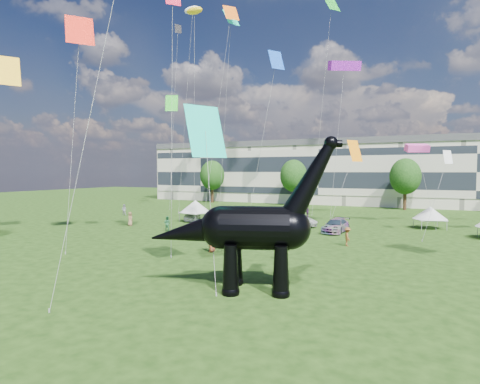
% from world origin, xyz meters
% --- Properties ---
extents(ground, '(220.00, 220.00, 0.00)m').
position_xyz_m(ground, '(0.00, 0.00, 0.00)').
color(ground, '#16330C').
rests_on(ground, ground).
extents(terrace_row, '(78.00, 11.00, 12.00)m').
position_xyz_m(terrace_row, '(-8.00, 62.00, 6.00)').
color(terrace_row, beige).
rests_on(terrace_row, ground).
extents(tree_far_left, '(5.20, 5.20, 9.44)m').
position_xyz_m(tree_far_left, '(-30.00, 53.00, 6.29)').
color(tree_far_left, '#382314').
rests_on(tree_far_left, ground).
extents(tree_mid_left, '(5.20, 5.20, 9.44)m').
position_xyz_m(tree_mid_left, '(-12.00, 53.00, 6.29)').
color(tree_mid_left, '#382314').
rests_on(tree_mid_left, ground).
extents(tree_mid_right, '(5.20, 5.20, 9.44)m').
position_xyz_m(tree_mid_right, '(8.00, 53.00, 6.29)').
color(tree_mid_right, '#382314').
rests_on(tree_mid_right, ground).
extents(dinosaur_sculpture, '(10.81, 5.05, 8.94)m').
position_xyz_m(dinosaur_sculpture, '(2.70, -1.02, 3.37)').
color(dinosaur_sculpture, black).
rests_on(dinosaur_sculpture, ground).
extents(car_silver, '(3.80, 5.13, 1.63)m').
position_xyz_m(car_silver, '(-17.07, 24.49, 0.81)').
color(car_silver, silver).
rests_on(car_silver, ground).
extents(car_grey, '(4.90, 2.86, 1.53)m').
position_xyz_m(car_grey, '(-11.71, 25.86, 0.76)').
color(car_grey, gray).
rests_on(car_grey, ground).
extents(car_white, '(6.20, 4.29, 1.57)m').
position_xyz_m(car_white, '(-2.79, 24.56, 0.79)').
color(car_white, silver).
rests_on(car_white, ground).
extents(car_dark, '(2.48, 5.21, 1.47)m').
position_xyz_m(car_dark, '(2.68, 22.32, 0.73)').
color(car_dark, '#595960').
rests_on(car_dark, ground).
extents(gazebo_far, '(4.78, 4.78, 2.61)m').
position_xyz_m(gazebo_far, '(11.93, 29.97, 1.83)').
color(gazebo_far, silver).
rests_on(gazebo_far, ground).
extents(gazebo_left, '(4.97, 4.97, 2.84)m').
position_xyz_m(gazebo_left, '(-16.23, 23.94, 2.00)').
color(gazebo_left, silver).
rests_on(gazebo_left, ground).
extents(visitors, '(50.87, 27.83, 1.73)m').
position_xyz_m(visitors, '(-2.60, 19.02, 0.84)').
color(visitors, '#94919F').
rests_on(visitors, ground).
extents(kites, '(65.46, 46.45, 28.91)m').
position_xyz_m(kites, '(-3.35, 32.33, 24.04)').
color(kites, red).
rests_on(kites, ground).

